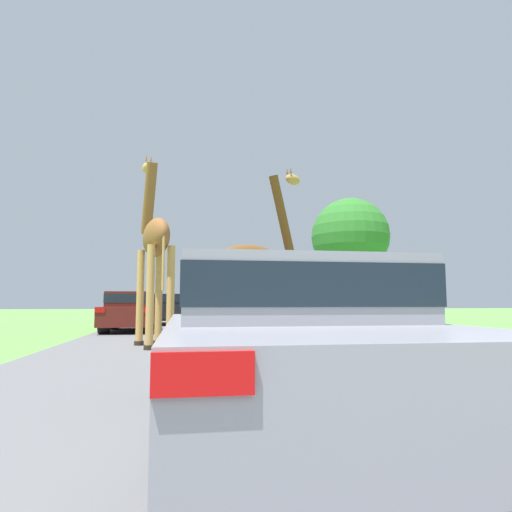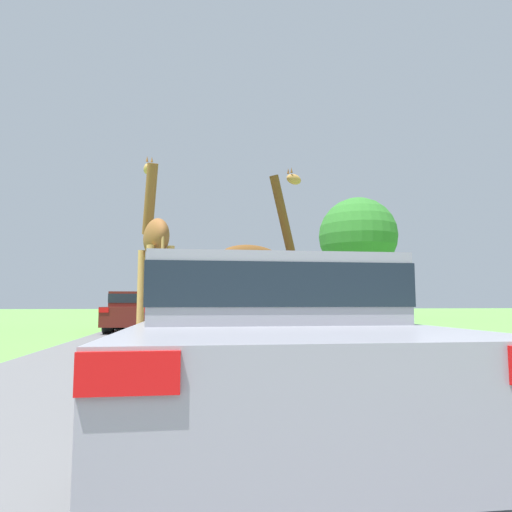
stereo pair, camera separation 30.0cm
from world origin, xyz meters
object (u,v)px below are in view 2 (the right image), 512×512
object	(u,v)px
giraffe_near_road	(256,259)
car_queue_left	(265,312)
giraffe_companion	(155,246)
car_queue_right	(161,307)
tree_left_edge	(358,237)
car_lead_maroon	(261,338)
car_far_ahead	(177,308)
sign_post	(346,298)
car_verge_right	(135,311)

from	to	relation	value
giraffe_near_road	car_queue_left	distance (m)	7.28
giraffe_companion	car_queue_right	world-z (taller)	giraffe_companion
car_queue_left	tree_left_edge	xyz separation A→B (m)	(8.41, 11.46, 5.00)
car_lead_maroon	car_far_ahead	xyz separation A→B (m)	(-1.39, 19.52, 0.03)
giraffe_companion	car_far_ahead	distance (m)	11.96
giraffe_companion	tree_left_edge	world-z (taller)	tree_left_edge
giraffe_near_road	sign_post	xyz separation A→B (m)	(3.45, 3.00, -0.98)
giraffe_near_road	car_lead_maroon	distance (m)	8.07
giraffe_companion	car_far_ahead	xyz separation A→B (m)	(0.18, 11.84, -1.70)
giraffe_near_road	sign_post	world-z (taller)	giraffe_near_road
car_verge_right	car_queue_left	bearing A→B (deg)	9.16
car_far_ahead	giraffe_near_road	bearing A→B (deg)	-78.18
car_far_ahead	sign_post	distance (m)	10.46
car_lead_maroon	giraffe_companion	bearing A→B (deg)	101.56
giraffe_near_road	car_verge_right	world-z (taller)	giraffe_near_road
car_queue_right	tree_left_edge	world-z (taller)	tree_left_edge
car_lead_maroon	car_queue_right	xyz separation A→B (m)	(-2.59, 25.56, 0.02)
giraffe_companion	sign_post	xyz separation A→B (m)	(6.06, 3.20, -1.27)
tree_left_edge	sign_post	size ratio (longest dim) A/B	4.74
car_lead_maroon	car_queue_left	xyz separation A→B (m)	(2.36, 14.87, -0.10)
giraffe_near_road	tree_left_edge	distance (m)	21.14
car_queue_left	car_verge_right	bearing A→B (deg)	-170.84
giraffe_near_road	car_queue_left	bearing A→B (deg)	134.57
car_lead_maroon	car_verge_right	size ratio (longest dim) A/B	1.08
car_verge_right	sign_post	world-z (taller)	sign_post
car_lead_maroon	tree_left_edge	xyz separation A→B (m)	(10.77, 26.32, 4.90)
car_queue_left	car_far_ahead	world-z (taller)	car_far_ahead
giraffe_near_road	car_far_ahead	size ratio (longest dim) A/B	1.18
car_lead_maroon	tree_left_edge	distance (m)	28.86
car_queue_right	giraffe_companion	bearing A→B (deg)	-86.72
giraffe_near_road	car_queue_left	world-z (taller)	giraffe_near_road
car_lead_maroon	car_far_ahead	bearing A→B (deg)	94.08
car_queue_right	sign_post	world-z (taller)	sign_post
car_lead_maroon	car_queue_left	bearing A→B (deg)	80.96
giraffe_companion	car_queue_right	size ratio (longest dim) A/B	1.22
giraffe_companion	car_lead_maroon	size ratio (longest dim) A/B	1.11
car_lead_maroon	car_far_ahead	distance (m)	19.57
giraffe_near_road	sign_post	distance (m)	4.68
car_lead_maroon	sign_post	world-z (taller)	sign_post
car_far_ahead	sign_post	bearing A→B (deg)	-55.75
sign_post	car_far_ahead	bearing A→B (deg)	124.25
car_far_ahead	tree_left_edge	world-z (taller)	tree_left_edge
car_lead_maroon	sign_post	xyz separation A→B (m)	(4.49, 10.88, 0.47)
giraffe_near_road	giraffe_companion	xyz separation A→B (m)	(-2.61, -0.19, 0.28)
car_queue_right	sign_post	xyz separation A→B (m)	(7.08, -14.69, 0.44)
car_lead_maroon	car_queue_left	distance (m)	15.05
car_queue_left	giraffe_near_road	bearing A→B (deg)	-100.69
giraffe_near_road	tree_left_edge	world-z (taller)	tree_left_edge
car_queue_left	tree_left_edge	bearing A→B (deg)	53.72
tree_left_edge	car_queue_left	bearing A→B (deg)	-126.28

